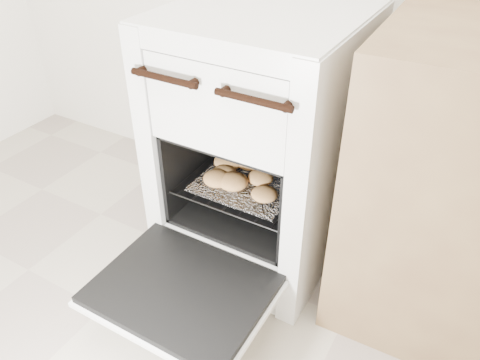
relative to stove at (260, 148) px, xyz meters
The scene contains 5 objects.
stove is the anchor object (origin of this frame).
oven_door 0.50m from the stove, 90.00° to the right, with size 0.48×0.37×0.03m.
oven_rack 0.11m from the stove, 90.00° to the right, with size 0.39×0.37×0.01m.
foil_sheet 0.11m from the stove, 90.00° to the right, with size 0.30×0.27×0.01m, color white.
baked_rolls 0.11m from the stove, 114.27° to the right, with size 0.29×0.26×0.04m.
Camera 1 is at (0.52, 0.07, 1.16)m, focal length 35.00 mm.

